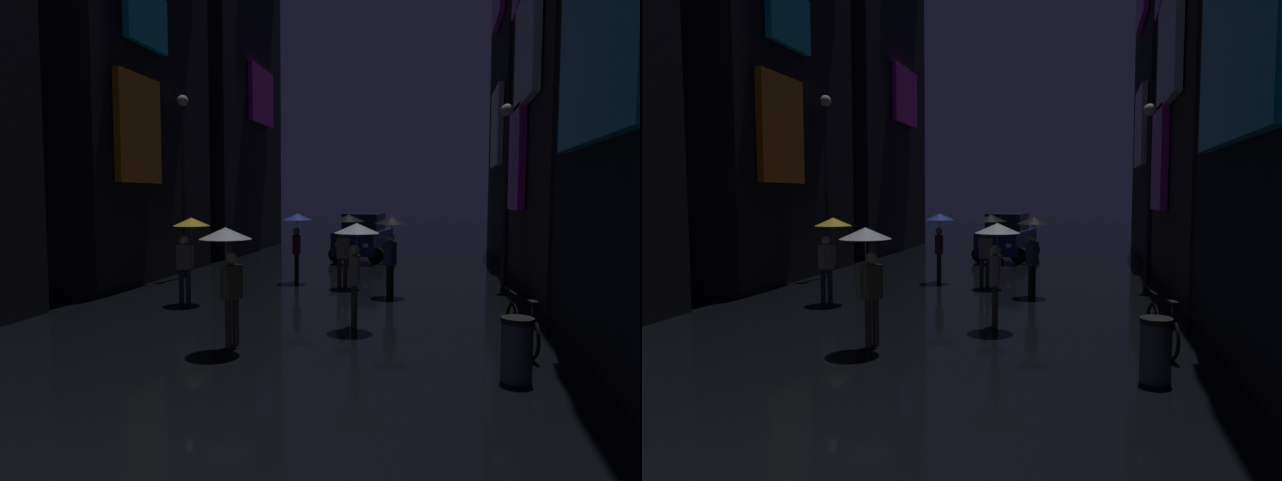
% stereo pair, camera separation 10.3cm
% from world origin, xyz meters
% --- Properties ---
extents(building_right_mid, '(4.25, 7.53, 12.33)m').
position_xyz_m(building_right_mid, '(7.46, 12.77, 6.18)').
color(building_right_mid, '#33302D').
rests_on(building_right_mid, ground).
extents(building_right_far, '(4.25, 7.93, 15.93)m').
position_xyz_m(building_right_far, '(7.48, 21.95, 7.97)').
color(building_right_far, '#232328').
rests_on(building_right_far, ground).
extents(pedestrian_midstreet_centre_clear, '(0.90, 0.90, 2.12)m').
position_xyz_m(pedestrian_midstreet_centre_clear, '(1.55, 7.15, 1.67)').
color(pedestrian_midstreet_centre_clear, '#38332D').
rests_on(pedestrian_midstreet_centre_clear, ground).
extents(pedestrian_foreground_right_black, '(0.90, 0.90, 2.12)m').
position_xyz_m(pedestrian_foreground_right_black, '(1.93, 10.93, 1.67)').
color(pedestrian_foreground_right_black, black).
rests_on(pedestrian_foreground_right_black, ground).
extents(pedestrian_near_crossing_yellow, '(0.90, 0.90, 2.12)m').
position_xyz_m(pedestrian_near_crossing_yellow, '(-2.87, 8.93, 1.67)').
color(pedestrian_near_crossing_yellow, '#2D2D38').
rests_on(pedestrian_near_crossing_yellow, ground).
extents(pedestrian_far_right_blue, '(0.90, 0.90, 2.12)m').
position_xyz_m(pedestrian_far_right_blue, '(-1.13, 12.87, 1.67)').
color(pedestrian_far_right_blue, black).
rests_on(pedestrian_far_right_blue, ground).
extents(pedestrian_midstreet_left_clear, '(0.90, 0.90, 2.12)m').
position_xyz_m(pedestrian_midstreet_left_clear, '(-0.39, 5.14, 1.67)').
color(pedestrian_midstreet_left_clear, '#38332D').
rests_on(pedestrian_midstreet_left_clear, ground).
extents(pedestrian_foreground_left_black, '(0.90, 0.90, 2.12)m').
position_xyz_m(pedestrian_foreground_left_black, '(0.54, 12.13, 1.67)').
color(pedestrian_foreground_left_black, '#38332D').
rests_on(pedestrian_foreground_left_black, ground).
extents(bicycle_parked_at_storefront, '(0.36, 1.81, 0.96)m').
position_xyz_m(bicycle_parked_at_storefront, '(4.60, 6.07, 0.39)').
color(bicycle_parked_at_storefront, black).
rests_on(bicycle_parked_at_storefront, ground).
extents(car_distant, '(2.53, 4.28, 1.92)m').
position_xyz_m(car_distant, '(0.06, 19.47, 0.93)').
color(car_distant, navy).
rests_on(car_distant, ground).
extents(streetlamp_right_far, '(0.36, 0.36, 5.27)m').
position_xyz_m(streetlamp_right_far, '(5.00, 13.11, 3.32)').
color(streetlamp_right_far, '#2D2D33').
rests_on(streetlamp_right_far, ground).
extents(streetlamp_left_far, '(0.36, 0.36, 5.89)m').
position_xyz_m(streetlamp_left_far, '(-5.00, 13.19, 3.65)').
color(streetlamp_left_far, '#2D2D33').
rests_on(streetlamp_left_far, ground).
extents(trash_bin, '(0.46, 0.46, 0.93)m').
position_xyz_m(trash_bin, '(4.30, 4.31, 0.47)').
color(trash_bin, '#3F3F47').
rests_on(trash_bin, ground).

